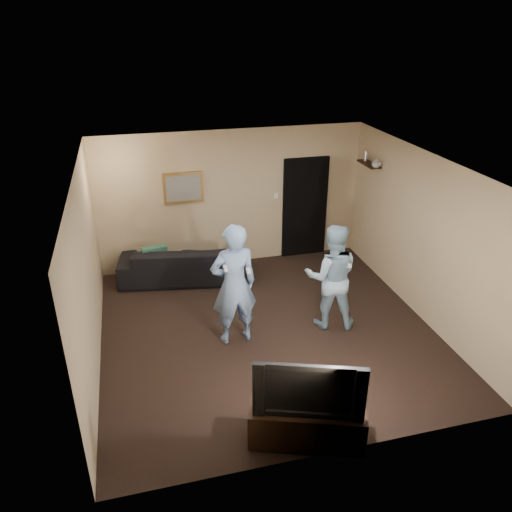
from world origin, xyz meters
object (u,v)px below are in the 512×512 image
object	(u,v)px
sofa	(183,262)
wii_player_left	(234,285)
tv_console	(307,425)
television	(309,385)
wii_player_right	(331,277)

from	to	relation	value
sofa	wii_player_left	distance (m)	2.27
sofa	tv_console	size ratio (longest dim) A/B	1.75
tv_console	sofa	bearing A→B (deg)	120.96
television	wii_player_right	distance (m)	2.50
tv_console	wii_player_left	distance (m)	2.30
television	sofa	bearing A→B (deg)	120.96
sofa	television	bearing A→B (deg)	111.40
tv_console	wii_player_left	world-z (taller)	wii_player_left
sofa	wii_player_left	world-z (taller)	wii_player_left
television	wii_player_left	xyz separation A→B (m)	(-0.36, 2.16, 0.11)
sofa	television	xyz separation A→B (m)	(0.86, -4.29, 0.50)
wii_player_left	wii_player_right	bearing A→B (deg)	1.86
tv_console	television	size ratio (longest dim) A/B	1.08
sofa	wii_player_left	size ratio (longest dim) A/B	1.21
sofa	wii_player_left	xyz separation A→B (m)	(0.50, -2.12, 0.60)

